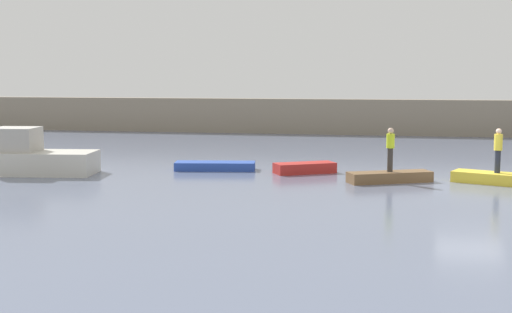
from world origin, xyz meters
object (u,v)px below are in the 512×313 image
(motorboat, at_px, (24,158))
(person_yellow_shirt, at_px, (498,148))
(rowboat_red, at_px, (305,168))
(rowboat_yellow, at_px, (497,178))
(rowboat_blue, at_px, (215,166))
(person_hiviz_shirt, at_px, (390,147))
(rowboat_brown, at_px, (390,177))

(motorboat, relative_size, person_yellow_shirt, 3.54)
(motorboat, height_order, rowboat_red, motorboat)
(rowboat_red, bearing_deg, person_yellow_shirt, -41.00)
(motorboat, bearing_deg, rowboat_yellow, 2.92)
(rowboat_red, relative_size, rowboat_yellow, 0.78)
(rowboat_blue, height_order, person_hiviz_shirt, person_hiviz_shirt)
(rowboat_red, xyz_separation_m, rowboat_brown, (3.64, -1.94, -0.01))
(motorboat, xyz_separation_m, person_yellow_shirt, (19.62, 1.00, 0.71))
(rowboat_blue, bearing_deg, person_hiviz_shirt, -24.40)
(motorboat, distance_m, person_hiviz_shirt, 15.53)
(motorboat, height_order, rowboat_blue, motorboat)
(person_hiviz_shirt, bearing_deg, rowboat_yellow, 5.43)
(person_yellow_shirt, distance_m, person_hiviz_shirt, 4.14)
(rowboat_brown, xyz_separation_m, rowboat_yellow, (4.12, 0.39, 0.00))
(rowboat_red, height_order, rowboat_yellow, rowboat_red)
(rowboat_red, height_order, person_hiviz_shirt, person_hiviz_shirt)
(rowboat_blue, bearing_deg, rowboat_brown, -24.40)
(person_yellow_shirt, bearing_deg, rowboat_yellow, 0.00)
(rowboat_yellow, distance_m, person_yellow_shirt, 1.19)
(rowboat_blue, height_order, person_yellow_shirt, person_yellow_shirt)
(rowboat_blue, distance_m, person_yellow_shirt, 12.02)
(rowboat_red, bearing_deg, person_hiviz_shirt, -57.75)
(rowboat_red, distance_m, person_yellow_shirt, 8.00)
(rowboat_blue, bearing_deg, person_yellow_shirt, -17.32)
(rowboat_brown, distance_m, rowboat_yellow, 4.14)
(rowboat_yellow, distance_m, person_hiviz_shirt, 4.31)
(person_hiviz_shirt, bearing_deg, rowboat_blue, 164.59)
(person_yellow_shirt, relative_size, person_hiviz_shirt, 1.00)
(rowboat_brown, relative_size, rowboat_yellow, 1.01)
(rowboat_brown, distance_m, person_hiviz_shirt, 1.19)
(motorboat, relative_size, rowboat_brown, 1.83)
(rowboat_red, xyz_separation_m, rowboat_yellow, (7.77, -1.54, -0.01))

